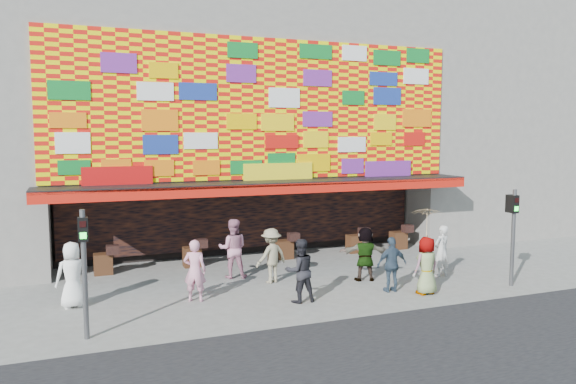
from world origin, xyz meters
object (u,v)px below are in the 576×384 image
object	(u,v)px
ped_d	(271,256)
ped_i	(233,248)
parasol	(428,223)
ped_c	(300,271)
ped_a	(72,275)
ped_g	(426,266)
ped_e	(392,264)
signal_left	(84,259)
ped_h	(442,251)
signal_right	(513,226)
ped_f	(365,254)
ped_b	(195,270)

from	to	relation	value
ped_d	ped_i	xyz separation A→B (m)	(-0.97, 1.02, 0.10)
ped_d	parasol	world-z (taller)	parasol
ped_c	ped_a	bearing A→B (deg)	-18.26
ped_d	ped_g	world-z (taller)	ped_d
ped_c	ped_e	world-z (taller)	ped_c
signal_left	ped_e	size ratio (longest dim) A/B	1.82
ped_h	ped_g	bearing A→B (deg)	30.50
ped_d	ped_i	world-z (taller)	ped_i
signal_right	ped_f	bearing A→B (deg)	150.52
ped_g	ped_h	bearing A→B (deg)	-145.01
signal_right	ped_b	size ratio (longest dim) A/B	1.71
ped_b	parasol	distance (m)	6.82
ped_b	ped_f	world-z (taller)	ped_b
ped_b	ped_f	distance (m)	5.55
signal_left	ped_c	distance (m)	5.79
parasol	ped_b	bearing A→B (deg)	164.63
ped_d	ped_f	bearing A→B (deg)	144.44
ped_a	ped_d	distance (m)	5.89
ped_c	ped_i	world-z (taller)	ped_i
ped_b	ped_d	world-z (taller)	ped_b
ped_a	ped_i	xyz separation A→B (m)	(4.90, 1.48, 0.07)
signal_right	ped_g	distance (m)	3.17
signal_right	ped_g	size ratio (longest dim) A/B	1.76
signal_right	ped_i	bearing A→B (deg)	152.20
ped_a	ped_e	xyz separation A→B (m)	(8.86, -1.83, -0.07)
signal_left	ped_f	xyz separation A→B (m)	(8.48, 2.21, -0.99)
ped_a	ped_b	distance (m)	3.26
signal_left	ped_g	world-z (taller)	signal_left
ped_e	signal_right	bearing A→B (deg)	170.79
signal_right	ped_e	xyz separation A→B (m)	(-3.81, 0.79, -1.03)
ped_a	ped_b	xyz separation A→B (m)	(3.20, -0.64, -0.02)
ped_f	ped_b	bearing A→B (deg)	19.86
signal_right	ped_d	distance (m)	7.53
ped_g	parasol	bearing A→B (deg)	180.00
ped_d	ped_h	distance (m)	5.65
parasol	ped_e	bearing A→B (deg)	143.92
ped_a	ped_h	distance (m)	11.40
signal_right	ped_d	world-z (taller)	signal_right
ped_c	ped_h	xyz separation A→B (m)	(5.46, 0.94, -0.05)
ped_e	ped_g	xyz separation A→B (m)	(0.81, -0.59, 0.03)
parasol	ped_f	bearing A→B (deg)	114.52
ped_a	ped_d	size ratio (longest dim) A/B	1.04
ped_d	ped_e	world-z (taller)	ped_d
ped_d	ped_c	bearing A→B (deg)	72.16
ped_c	signal_right	bearing A→B (deg)	171.47
ped_c	ped_d	xyz separation A→B (m)	(-0.04, 2.24, -0.03)
ped_b	ped_i	size ratio (longest dim) A/B	0.91
signal_right	ped_b	xyz separation A→B (m)	(-9.46, 1.98, -0.98)
ped_f	ped_h	bearing A→B (deg)	-172.13
ped_i	parasol	world-z (taller)	parasol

